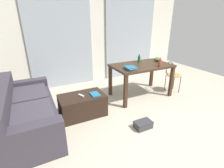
{
  "coord_description": "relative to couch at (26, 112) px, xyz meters",
  "views": [
    {
      "loc": [
        -1.88,
        -1.49,
        1.82
      ],
      "look_at": [
        -0.33,
        1.58,
        0.44
      ],
      "focal_mm": 26.42,
      "sensor_mm": 36.0,
      "label": 1
    }
  ],
  "objects": [
    {
      "name": "bowl",
      "position": [
        3.12,
        0.28,
        0.54
      ],
      "size": [
        0.17,
        0.17,
        0.1
      ],
      "primitive_type": "ellipsoid",
      "color": "#477033",
      "rests_on": "craft_table"
    },
    {
      "name": "coffee_table",
      "position": [
        0.99,
        -0.06,
        -0.09
      ],
      "size": [
        0.87,
        0.54,
        0.42
      ],
      "color": "black",
      "rests_on": "ground"
    },
    {
      "name": "curtains",
      "position": [
        2.1,
        1.7,
        0.93
      ],
      "size": [
        3.85,
        0.03,
        2.47
      ],
      "color": "#99A3AD",
      "rests_on": "ground"
    },
    {
      "name": "wire_chair",
      "position": [
        3.4,
        0.01,
        0.21
      ],
      "size": [
        0.37,
        0.4,
        0.81
      ],
      "color": "#B7844C",
      "rests_on": "ground"
    },
    {
      "name": "craft_table",
      "position": [
        2.55,
        0.18,
        0.39
      ],
      "size": [
        1.4,
        0.83,
        0.8
      ],
      "color": "#382619",
      "rests_on": "ground"
    },
    {
      "name": "book_stack",
      "position": [
        2.09,
        -0.04,
        0.52
      ],
      "size": [
        0.25,
        0.29,
        0.06
      ],
      "color": "#1E668C",
      "rests_on": "craft_table"
    },
    {
      "name": "bottle_far",
      "position": [
        2.62,
        0.38,
        0.58
      ],
      "size": [
        0.07,
        0.07,
        0.2
      ],
      "color": "#195B2D",
      "rests_on": "craft_table"
    },
    {
      "name": "magazine",
      "position": [
        1.23,
        -0.14,
        0.13
      ],
      "size": [
        0.16,
        0.23,
        0.02
      ],
      "primitive_type": "cube",
      "rotation": [
        0.0,
        0.0,
        0.01
      ],
      "color": "#1E668C",
      "rests_on": "coffee_table"
    },
    {
      "name": "tv_remote_primary",
      "position": [
        0.97,
        -0.06,
        0.13
      ],
      "size": [
        0.1,
        0.15,
        0.02
      ],
      "primitive_type": "cube",
      "rotation": [
        0.0,
        0.0,
        0.41
      ],
      "color": "#B7B7B2",
      "rests_on": "coffee_table"
    },
    {
      "name": "ground_plane",
      "position": [
        2.1,
        -0.2,
        -0.3
      ],
      "size": [
        7.64,
        7.64,
        0.0
      ],
      "primitive_type": "plane",
      "color": "#B2A893"
    },
    {
      "name": "couch",
      "position": [
        0.0,
        0.0,
        0.0
      ],
      "size": [
        0.86,
        2.01,
        0.79
      ],
      "color": "#38333D",
      "rests_on": "ground"
    },
    {
      "name": "wall_back",
      "position": [
        2.1,
        1.79,
        1.04
      ],
      "size": [
        5.64,
        0.1,
        2.69
      ],
      "primitive_type": "cube",
      "color": "silver",
      "rests_on": "ground"
    },
    {
      "name": "bottle_near",
      "position": [
        2.82,
        -0.13,
        0.58
      ],
      "size": [
        0.08,
        0.08,
        0.2
      ],
      "color": "#99332D",
      "rests_on": "craft_table"
    },
    {
      "name": "shoebox",
      "position": [
        1.81,
        -0.95,
        -0.24
      ],
      "size": [
        0.31,
        0.2,
        0.13
      ],
      "color": "#38383D",
      "rests_on": "ground"
    }
  ]
}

